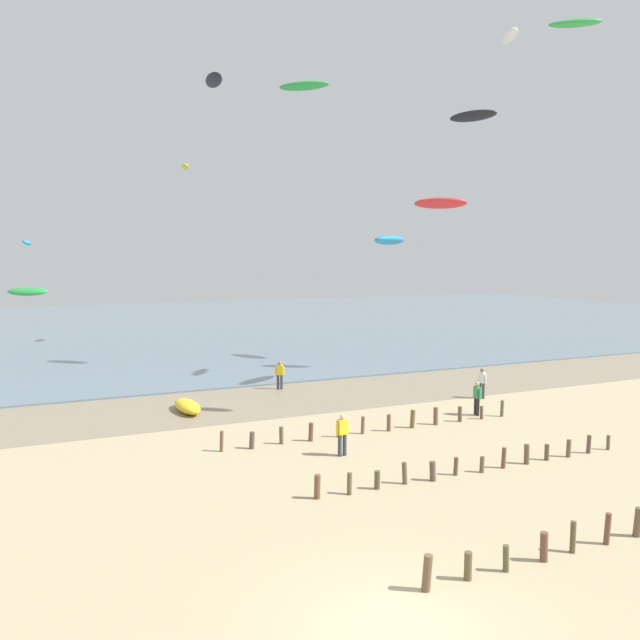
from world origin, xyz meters
The scene contains 20 objects.
ground_plane centered at (0.00, 0.00, 0.00)m, with size 160.00×160.00×0.00m, color tan.
wet_sand_strip centered at (0.00, 20.74, 0.00)m, with size 120.00×7.56×0.01m, color gray.
sea centered at (0.00, 59.52, 0.05)m, with size 160.00×70.00×0.10m, color slate.
groyne_mid centered at (7.13, 7.07, 0.36)m, with size 13.18×0.36×0.82m.
groyne_far centered at (6.59, 13.03, 0.39)m, with size 14.37×0.33×0.86m.
person_nearest_camera centered at (3.73, 10.70, 0.92)m, with size 0.57×0.24×1.71m.
person_by_waterline centered at (5.46, 23.22, 0.92)m, with size 0.51×0.37×1.71m.
person_left_flank centered at (15.14, 16.57, 0.92)m, with size 0.32×0.55×1.71m.
person_right_flank centered at (12.58, 13.68, 0.92)m, with size 0.25×0.57×1.71m.
grounded_kite centered at (-0.66, 20.06, 0.29)m, with size 2.94×1.06×0.59m, color yellow.
kite_aloft_0 centered at (21.23, 26.12, 17.97)m, with size 3.53×1.13×0.56m, color black.
kite_aloft_1 centered at (15.19, 10.87, 18.28)m, with size 2.27×0.73×0.36m, color green.
kite_aloft_2 centered at (-8.05, 25.31, 6.09)m, with size 2.45×0.78×0.39m, color green.
kite_aloft_5 centered at (-8.70, 40.65, 9.00)m, with size 2.02×0.65×0.32m, color #2384D1.
kite_aloft_6 centered at (17.26, 24.09, 11.51)m, with size 3.52×1.13×0.56m, color red.
kite_aloft_8 centered at (9.07, 28.27, 19.31)m, with size 3.50×1.12×0.56m, color green.
kite_aloft_9 centered at (2.98, 28.35, 19.02)m, with size 2.89×0.93×0.46m, color black.
kite_aloft_10 centered at (11.90, 21.46, 8.93)m, with size 3.42×1.09×0.55m, color #2384D1.
kite_aloft_11 centered at (3.96, 43.70, 15.79)m, with size 2.16×0.69×0.35m, color yellow.
kite_aloft_12 centered at (18.77, 19.54, 21.00)m, with size 2.56×0.82×0.41m, color white.
Camera 1 is at (-6.24, -10.49, 7.91)m, focal length 33.85 mm.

